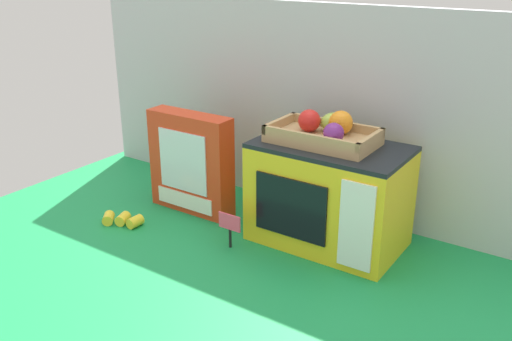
# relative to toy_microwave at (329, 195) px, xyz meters

# --- Properties ---
(ground_plane) EXTENTS (1.70, 1.70, 0.00)m
(ground_plane) POSITION_rel_toy_microwave_xyz_m (-0.18, -0.02, -0.14)
(ground_plane) COLOR #198C47
(ground_plane) RESTS_ON ground
(display_back_panel) EXTENTS (1.61, 0.03, 0.63)m
(display_back_panel) POSITION_rel_toy_microwave_xyz_m (-0.18, 0.19, 0.17)
(display_back_panel) COLOR #B7BABF
(display_back_panel) RESTS_ON ground
(toy_microwave) EXTENTS (0.40, 0.25, 0.28)m
(toy_microwave) POSITION_rel_toy_microwave_xyz_m (0.00, 0.00, 0.00)
(toy_microwave) COLOR yellow
(toy_microwave) RESTS_ON ground
(food_groups_crate) EXTENTS (0.28, 0.18, 0.08)m
(food_groups_crate) POSITION_rel_toy_microwave_xyz_m (-0.02, 0.01, 0.17)
(food_groups_crate) COLOR tan
(food_groups_crate) RESTS_ON toy_microwave
(cookie_set_box) EXTENTS (0.28, 0.08, 0.31)m
(cookie_set_box) POSITION_rel_toy_microwave_xyz_m (-0.45, -0.05, 0.01)
(cookie_set_box) COLOR red
(cookie_set_box) RESTS_ON ground
(price_sign) EXTENTS (0.07, 0.01, 0.10)m
(price_sign) POSITION_rel_toy_microwave_xyz_m (-0.20, -0.18, -0.08)
(price_sign) COLOR black
(price_sign) RESTS_ON ground
(loose_toy_banana) EXTENTS (0.13, 0.08, 0.03)m
(loose_toy_banana) POSITION_rel_toy_microwave_xyz_m (-0.55, -0.25, -0.13)
(loose_toy_banana) COLOR yellow
(loose_toy_banana) RESTS_ON ground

